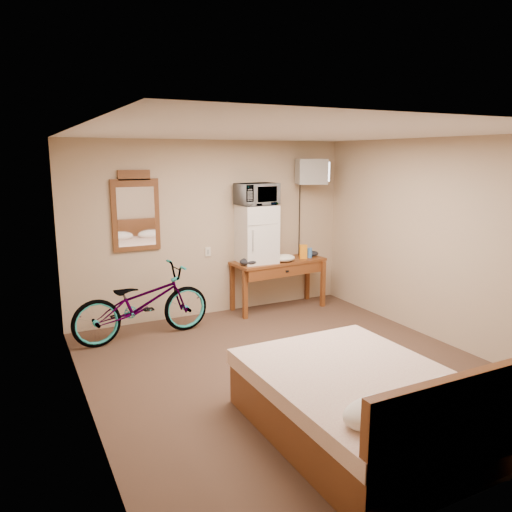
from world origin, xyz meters
name	(u,v)px	position (x,y,z in m)	size (l,w,h in m)	color
room	(295,257)	(0.00, 0.00, 1.25)	(4.60, 4.64, 2.50)	#432C21
desk	(280,268)	(0.95, 2.00, 0.64)	(1.46, 0.66, 0.75)	brown
mini_fridge	(257,234)	(0.59, 2.06, 1.17)	(0.52, 0.51, 0.84)	white
microwave	(257,194)	(0.59, 2.06, 1.74)	(0.56, 0.38, 0.31)	white
snack_bag	(303,252)	(1.33, 1.96, 0.86)	(0.11, 0.06, 0.21)	orange
blue_cup	(309,253)	(1.46, 1.98, 0.82)	(0.08, 0.08, 0.15)	#3E7CD3
cloth_cream	(284,258)	(0.96, 1.90, 0.80)	(0.35, 0.27, 0.11)	white
cloth_dark_a	(249,261)	(0.40, 1.91, 0.80)	(0.29, 0.22, 0.11)	black
cloth_dark_b	(313,254)	(1.56, 2.05, 0.79)	(0.18, 0.15, 0.08)	black
crt_television	(311,172)	(1.48, 2.02, 2.05)	(0.52, 0.61, 0.37)	black
wall_mirror	(136,212)	(-1.09, 2.27, 1.55)	(0.63, 0.04, 1.07)	brown
bicycle	(142,303)	(-1.20, 1.70, 0.46)	(0.62, 1.76, 0.93)	black
bed	(364,403)	(-0.15, -1.38, 0.30)	(1.52, 2.00, 0.90)	brown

